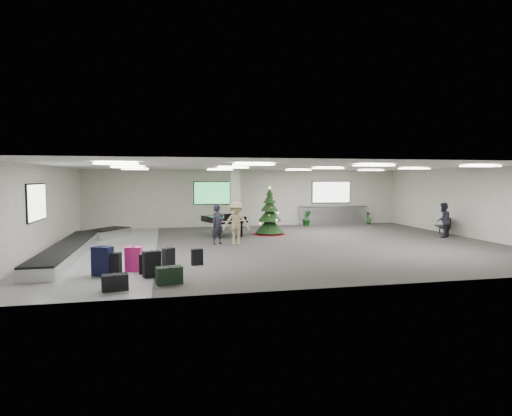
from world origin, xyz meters
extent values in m
plane|color=#343330|center=(0.00, 0.00, 0.00)|extent=(18.00, 18.00, 0.00)
cube|color=#A6A198|center=(0.00, 7.00, 1.60)|extent=(18.00, 0.02, 3.20)
cube|color=#A6A198|center=(0.00, -7.00, 1.60)|extent=(18.00, 0.02, 3.20)
cube|color=#A6A198|center=(-9.00, 0.00, 1.60)|extent=(0.02, 14.00, 3.20)
cube|color=#A6A198|center=(9.00, 0.00, 1.60)|extent=(0.02, 14.00, 3.20)
cube|color=silver|center=(0.00, 0.00, 3.20)|extent=(18.00, 14.00, 0.02)
cube|color=slate|center=(-7.00, 0.00, 0.00)|extent=(4.00, 14.00, 0.01)
cube|color=#B9B6A9|center=(-1.00, 5.60, 1.60)|extent=(0.50, 0.50, 3.20)
cube|color=green|center=(-2.00, 6.95, 1.90)|extent=(2.20, 0.08, 1.30)
cube|color=white|center=(5.00, 6.95, 1.90)|extent=(2.40, 0.08, 1.30)
cube|color=white|center=(-8.95, -1.00, 1.90)|extent=(0.08, 2.10, 1.30)
cube|color=white|center=(-6.00, -4.00, 3.14)|extent=(1.20, 0.60, 0.04)
cube|color=white|center=(-6.00, 0.00, 3.14)|extent=(1.20, 0.60, 0.04)
cube|color=white|center=(-6.00, 4.00, 3.14)|extent=(1.20, 0.60, 0.04)
cube|color=white|center=(-2.00, -4.00, 3.14)|extent=(1.20, 0.60, 0.04)
cube|color=white|center=(-2.00, 0.00, 3.14)|extent=(1.20, 0.60, 0.04)
cube|color=white|center=(-2.00, 4.00, 3.14)|extent=(1.20, 0.60, 0.04)
cube|color=white|center=(2.00, -4.00, 3.14)|extent=(1.20, 0.60, 0.04)
cube|color=white|center=(2.00, 0.00, 3.14)|extent=(1.20, 0.60, 0.04)
cube|color=white|center=(2.00, 4.00, 3.14)|extent=(1.20, 0.60, 0.04)
cube|color=white|center=(6.00, -4.00, 3.14)|extent=(1.20, 0.60, 0.04)
cube|color=white|center=(6.00, 0.00, 3.14)|extent=(1.20, 0.60, 0.04)
cube|color=white|center=(6.00, 4.00, 3.14)|extent=(1.20, 0.60, 0.04)
cube|color=silver|center=(-8.00, -1.00, 0.19)|extent=(1.00, 8.00, 0.38)
cube|color=black|center=(-8.00, -1.00, 0.40)|extent=(0.95, 7.90, 0.05)
cube|color=silver|center=(-7.20, 3.60, 0.19)|extent=(1.97, 2.21, 0.38)
cube|color=black|center=(-7.20, 3.60, 0.40)|extent=(1.87, 2.10, 0.05)
cube|color=silver|center=(5.00, 6.65, 0.53)|extent=(4.00, 0.60, 1.05)
cube|color=#2C2C2F|center=(5.00, 6.65, 1.06)|extent=(4.05, 0.65, 0.04)
cube|color=black|center=(-5.04, -4.86, 0.36)|extent=(0.52, 0.38, 0.72)
cube|color=black|center=(-5.04, -4.86, 0.73)|extent=(0.08, 0.16, 0.02)
cube|color=black|center=(-5.22, -4.42, 0.28)|extent=(0.37, 0.21, 0.57)
cube|color=black|center=(-5.22, -4.42, 0.58)|extent=(0.03, 0.12, 0.02)
cube|color=#FF2189|center=(-5.58, -4.03, 0.36)|extent=(0.51, 0.35, 0.73)
cube|color=black|center=(-5.58, -4.03, 0.74)|extent=(0.06, 0.16, 0.02)
cube|color=black|center=(-4.58, -3.39, 0.28)|extent=(0.42, 0.38, 0.55)
cube|color=black|center=(-4.58, -3.39, 0.56)|extent=(0.10, 0.11, 0.02)
cube|color=black|center=(-6.39, -4.41, 0.41)|extent=(0.62, 0.51, 0.82)
cube|color=black|center=(-6.39, -4.41, 0.83)|extent=(0.11, 0.18, 0.02)
cube|color=black|center=(-6.11, -4.51, 0.33)|extent=(0.49, 0.35, 0.66)
cube|color=black|center=(-6.11, -4.51, 0.67)|extent=(0.07, 0.15, 0.02)
cube|color=black|center=(-4.59, -5.72, 0.22)|extent=(0.72, 0.46, 0.44)
cube|color=black|center=(-4.59, -5.72, 0.45)|extent=(0.07, 0.20, 0.02)
cube|color=black|center=(-3.70, -3.46, 0.25)|extent=(0.38, 0.25, 0.51)
cube|color=black|center=(-3.70, -3.46, 0.52)|extent=(0.05, 0.11, 0.02)
cube|color=black|center=(-5.88, -6.13, 0.20)|extent=(0.66, 0.45, 0.40)
cube|color=black|center=(-5.88, -6.13, 0.41)|extent=(0.07, 0.20, 0.02)
cone|color=maroon|center=(0.30, 3.16, 0.05)|extent=(1.66, 1.66, 0.10)
cylinder|color=#3F2819|center=(0.30, 3.16, 0.22)|extent=(0.10, 0.10, 0.44)
cone|color=black|center=(0.30, 3.16, 0.48)|extent=(1.40, 1.40, 0.79)
cone|color=black|center=(0.30, 3.16, 1.01)|extent=(1.14, 1.14, 0.70)
cone|color=black|center=(0.30, 3.16, 1.44)|extent=(0.87, 0.87, 0.61)
cone|color=black|center=(0.30, 3.16, 1.79)|extent=(0.61, 0.61, 0.52)
cone|color=black|center=(0.30, 3.16, 2.10)|extent=(0.35, 0.35, 0.39)
cone|color=#FFE566|center=(0.30, 3.16, 2.29)|extent=(0.14, 0.14, 0.16)
cube|color=black|center=(-1.96, 3.13, 0.80)|extent=(2.03, 2.14, 0.27)
cube|color=black|center=(-1.62, 2.27, 0.72)|extent=(1.43, 0.79, 0.10)
cube|color=white|center=(-1.61, 2.24, 0.78)|extent=(1.23, 0.59, 0.02)
cube|color=black|center=(-1.71, 2.49, 1.00)|extent=(0.65, 0.28, 0.22)
cylinder|color=black|center=(-2.25, 2.28, 0.33)|extent=(0.10, 0.10, 0.66)
cylinder|color=black|center=(-1.16, 2.71, 0.33)|extent=(0.10, 0.10, 0.66)
cylinder|color=black|center=(-2.21, 3.77, 0.33)|extent=(0.10, 0.10, 0.66)
cube|color=black|center=(8.50, 1.41, 0.38)|extent=(0.96, 1.42, 0.05)
cylinder|color=black|center=(8.50, 0.87, 0.18)|extent=(0.05, 0.05, 0.36)
cylinder|color=black|center=(8.50, 1.95, 0.18)|extent=(0.05, 0.05, 0.36)
cube|color=black|center=(8.71, 1.41, 0.63)|extent=(0.59, 1.26, 0.45)
imported|color=black|center=(-2.54, 0.64, 0.82)|extent=(0.71, 0.65, 1.64)
imported|color=#98845D|center=(-1.81, 0.39, 0.89)|extent=(1.21, 0.79, 1.77)
imported|color=black|center=(7.84, 0.45, 0.80)|extent=(0.99, 0.96, 1.61)
imported|color=#144019|center=(3.29, 6.25, 0.44)|extent=(0.58, 0.52, 0.88)
imported|color=#144019|center=(7.12, 6.50, 0.38)|extent=(0.57, 0.57, 0.75)
camera|label=1|loc=(-4.68, -16.83, 2.72)|focal=30.00mm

